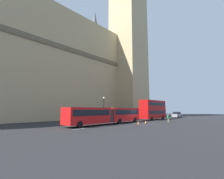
# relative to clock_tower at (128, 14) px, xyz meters

# --- Properties ---
(ground_plane) EXTENTS (160.00, 160.00, 0.00)m
(ground_plane) POSITION_rel_clock_tower_xyz_m (-19.85, -15.98, -38.60)
(ground_plane) COLOR #262628
(lane_centre_marking) EXTENTS (34.40, 0.16, 0.01)m
(lane_centre_marking) POSITION_rel_clock_tower_xyz_m (-17.89, -15.98, -38.59)
(lane_centre_marking) COLOR silver
(lane_centre_marking) RESTS_ON ground_plane
(clock_tower) EXTENTS (12.05, 12.05, 73.69)m
(clock_tower) POSITION_rel_clock_tower_xyz_m (0.00, 0.00, 0.00)
(clock_tower) COLOR tan
(clock_tower) RESTS_ON ground_plane
(parliament_facade) EXTENTS (67.60, 6.22, 35.83)m
(parliament_facade) POSITION_rel_clock_tower_xyz_m (-38.69, 4.01, -23.91)
(parliament_facade) COLOR tan
(parliament_facade) RESTS_ON ground_plane
(articulated_bus) EXTENTS (16.97, 2.54, 2.90)m
(articulated_bus) POSITION_rel_clock_tower_xyz_m (-26.43, -13.99, -36.85)
(articulated_bus) COLOR red
(articulated_bus) RESTS_ON ground_plane
(double_decker_bus) EXTENTS (9.81, 2.54, 4.90)m
(double_decker_bus) POSITION_rel_clock_tower_xyz_m (-9.16, -13.99, -35.89)
(double_decker_bus) COLOR #B20F0F
(double_decker_bus) RESTS_ON ground_plane
(sedan_lead) EXTENTS (4.40, 1.86, 1.85)m
(sedan_lead) POSITION_rel_clock_tower_xyz_m (6.61, -14.24, -37.68)
(sedan_lead) COLOR gray
(sedan_lead) RESTS_ON ground_plane
(traffic_cone_west) EXTENTS (0.36, 0.36, 0.58)m
(traffic_cone_west) POSITION_rel_clock_tower_xyz_m (-23.00, -18.24, -38.32)
(traffic_cone_west) COLOR black
(traffic_cone_west) RESTS_ON ground_plane
(traffic_cone_middle) EXTENTS (0.36, 0.36, 0.58)m
(traffic_cone_middle) POSITION_rel_clock_tower_xyz_m (-20.54, -18.31, -38.32)
(traffic_cone_middle) COLOR black
(traffic_cone_middle) RESTS_ON ground_plane
(street_lamp) EXTENTS (0.44, 0.44, 5.27)m
(street_lamp) POSITION_rel_clock_tower_xyz_m (-22.64, -9.48, -35.54)
(street_lamp) COLOR black
(street_lamp) RESTS_ON ground_plane
(pedestrian_near_cones) EXTENTS (0.45, 0.35, 1.69)m
(pedestrian_near_cones) POSITION_rel_clock_tower_xyz_m (-14.90, -20.31, -37.69)
(pedestrian_near_cones) COLOR #726651
(pedestrian_near_cones) RESTS_ON ground_plane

